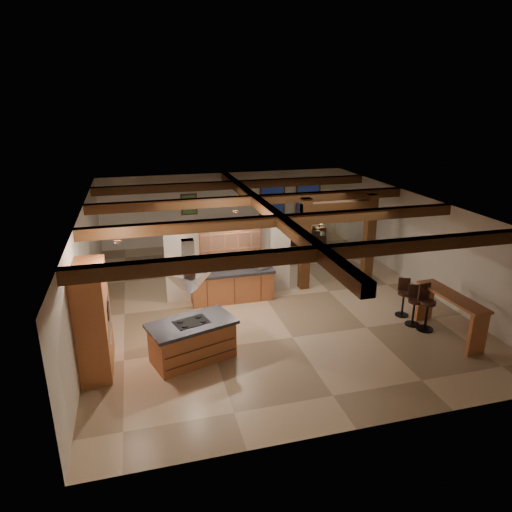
{
  "coord_description": "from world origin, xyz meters",
  "views": [
    {
      "loc": [
        -3.55,
        -12.13,
        5.74
      ],
      "look_at": [
        -0.17,
        0.5,
        1.21
      ],
      "focal_mm": 32.0,
      "sensor_mm": 36.0,
      "label": 1
    }
  ],
  "objects_px": {
    "dining_table": "(228,263)",
    "kitchen_island": "(192,340)",
    "sofa": "(298,236)",
    "bar_counter": "(450,309)"
  },
  "relations": [
    {
      "from": "bar_counter",
      "to": "dining_table",
      "type": "bearing_deg",
      "value": 126.84
    },
    {
      "from": "dining_table",
      "to": "bar_counter",
      "type": "distance_m",
      "value": 7.44
    },
    {
      "from": "kitchen_island",
      "to": "dining_table",
      "type": "relative_size",
      "value": 1.32
    },
    {
      "from": "sofa",
      "to": "bar_counter",
      "type": "height_order",
      "value": "bar_counter"
    },
    {
      "from": "dining_table",
      "to": "kitchen_island",
      "type": "bearing_deg",
      "value": -108.36
    },
    {
      "from": "dining_table",
      "to": "bar_counter",
      "type": "height_order",
      "value": "bar_counter"
    },
    {
      "from": "dining_table",
      "to": "bar_counter",
      "type": "relative_size",
      "value": 0.76
    },
    {
      "from": "bar_counter",
      "to": "kitchen_island",
      "type": "bearing_deg",
      "value": 174.97
    },
    {
      "from": "dining_table",
      "to": "sofa",
      "type": "distance_m",
      "value": 4.23
    },
    {
      "from": "kitchen_island",
      "to": "dining_table",
      "type": "distance_m",
      "value": 5.73
    }
  ]
}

